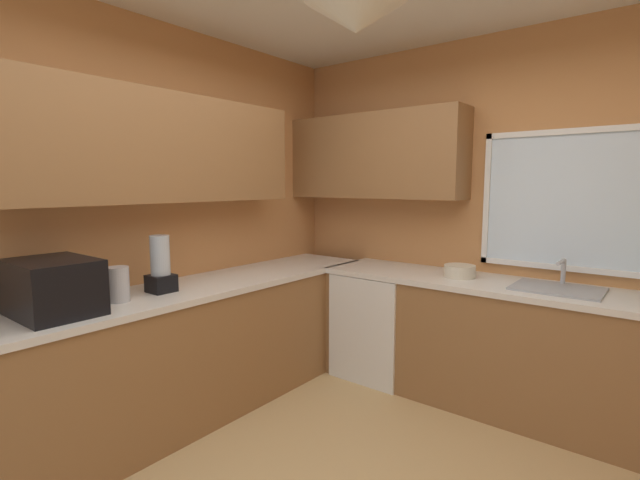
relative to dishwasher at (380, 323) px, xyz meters
name	(u,v)px	position (x,y,z in m)	size (l,w,h in m)	color
room_shell	(348,146)	(0.44, -1.11, 1.35)	(3.64, 3.93, 2.73)	#C6844C
counter_run_left	(167,358)	(-0.66, -1.57, 0.02)	(0.65, 3.54, 0.89)	olive
counter_run_back	(506,346)	(1.00, 0.03, 0.02)	(2.73, 0.65, 0.89)	olive
dishwasher	(380,323)	(0.00, 0.00, 0.00)	(0.60, 0.60, 0.85)	white
microwave	(53,287)	(-0.66, -2.21, 0.61)	(0.48, 0.36, 0.29)	black
kettle	(118,284)	(-0.64, -1.87, 0.57)	(0.12, 0.12, 0.20)	#B7B7BC
sink_assembly	(558,288)	(1.30, 0.04, 0.48)	(0.53, 0.40, 0.19)	#9EA0A5
bowl	(460,271)	(0.65, 0.03, 0.51)	(0.22, 0.22, 0.09)	beige
blender_appliance	(161,267)	(-0.66, -1.58, 0.63)	(0.15, 0.15, 0.36)	black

